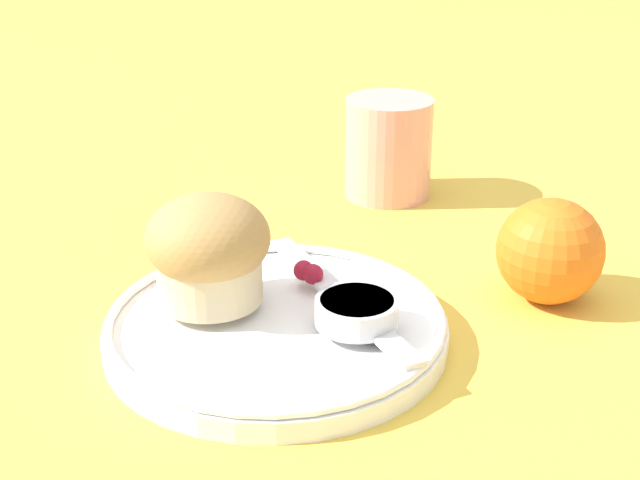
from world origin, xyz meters
TOP-DOWN VIEW (x-y plane):
  - ground_plane at (0.00, 0.00)m, footprint 3.00×3.00m
  - plate at (0.02, -0.00)m, footprint 0.22×0.22m
  - muffin at (-0.03, -0.01)m, footprint 0.08×0.08m
  - cream_ramekin at (0.06, 0.02)m, footprint 0.05×0.05m
  - berry_pair at (0.00, 0.05)m, footprint 0.03×0.01m
  - butter_knife at (0.03, 0.04)m, footprint 0.18×0.08m
  - orange_fruit at (0.12, 0.17)m, footprint 0.07×0.07m
  - juice_glass at (-0.09, 0.25)m, footprint 0.08×0.08m

SIDE VIEW (x-z plane):
  - ground_plane at x=0.00m, z-range 0.00..0.00m
  - plate at x=0.02m, z-range 0.00..0.02m
  - butter_knife at x=0.03m, z-range 0.02..0.02m
  - berry_pair at x=0.00m, z-range 0.02..0.03m
  - cream_ramekin at x=0.06m, z-range 0.02..0.04m
  - orange_fruit at x=0.12m, z-range 0.00..0.07m
  - juice_glass at x=-0.09m, z-range 0.00..0.09m
  - muffin at x=-0.03m, z-range 0.02..0.09m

